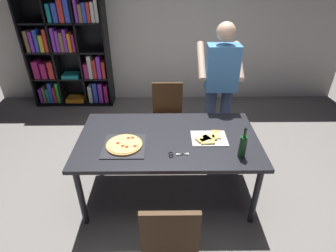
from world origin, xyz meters
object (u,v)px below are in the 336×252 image
object	(u,v)px
pepperoni_pizza_on_tray	(124,145)
chair_near_camera	(170,237)
kitchen_scissors	(175,154)
bookshelf	(69,53)
wine_bottle	(243,146)
person_serving_pizza	(220,85)
chair_far_side	(167,112)
dining_table	(168,143)

from	to	relation	value
pepperoni_pizza_on_tray	chair_near_camera	bearing A→B (deg)	-63.23
pepperoni_pizza_on_tray	kitchen_scissors	distance (m)	0.52
bookshelf	wine_bottle	distance (m)	3.60
chair_near_camera	pepperoni_pizza_on_tray	distance (m)	0.99
chair_near_camera	bookshelf	size ratio (longest dim) A/B	0.46
chair_near_camera	pepperoni_pizza_on_tray	xyz separation A→B (m)	(-0.43, 0.86, 0.25)
chair_near_camera	wine_bottle	size ratio (longest dim) A/B	2.85
person_serving_pizza	wine_bottle	xyz separation A→B (m)	(0.03, -1.11, -0.13)
bookshelf	kitchen_scissors	distance (m)	3.20
chair_far_side	person_serving_pizza	distance (m)	0.84
pepperoni_pizza_on_tray	dining_table	bearing A→B (deg)	19.02
kitchen_scissors	bookshelf	bearing A→B (deg)	123.52
bookshelf	wine_bottle	bearing A→B (deg)	-48.55
pepperoni_pizza_on_tray	wine_bottle	xyz separation A→B (m)	(1.11, -0.17, 0.10)
bookshelf	chair_far_side	bearing A→B (deg)	-38.77
chair_near_camera	wine_bottle	distance (m)	1.03
pepperoni_pizza_on_tray	person_serving_pizza	bearing A→B (deg)	40.81
chair_near_camera	kitchen_scissors	size ratio (longest dim) A/B	4.62
chair_far_side	bookshelf	world-z (taller)	bookshelf
dining_table	person_serving_pizza	xyz separation A→B (m)	(0.65, 0.79, 0.31)
dining_table	wine_bottle	world-z (taller)	wine_bottle
dining_table	wine_bottle	distance (m)	0.77
chair_far_side	wine_bottle	xyz separation A→B (m)	(0.68, -1.33, 0.36)
chair_near_camera	bookshelf	world-z (taller)	bookshelf
chair_far_side	wine_bottle	size ratio (longest dim) A/B	2.85
chair_near_camera	person_serving_pizza	xyz separation A→B (m)	(0.65, 1.79, 0.49)
chair_far_side	kitchen_scissors	bearing A→B (deg)	-87.25
dining_table	person_serving_pizza	bearing A→B (deg)	50.40
kitchen_scissors	person_serving_pizza	bearing A→B (deg)	61.39
pepperoni_pizza_on_tray	bookshelf	bearing A→B (deg)	116.74
chair_far_side	chair_near_camera	bearing A→B (deg)	-90.00
chair_far_side	pepperoni_pizza_on_tray	world-z (taller)	chair_far_side
chair_far_side	bookshelf	distance (m)	2.23
dining_table	wine_bottle	size ratio (longest dim) A/B	5.87
dining_table	person_serving_pizza	size ratio (longest dim) A/B	1.06
wine_bottle	bookshelf	bearing A→B (deg)	131.45
chair_near_camera	pepperoni_pizza_on_tray	world-z (taller)	chair_near_camera
pepperoni_pizza_on_tray	wine_bottle	distance (m)	1.13
dining_table	kitchen_scissors	size ratio (longest dim) A/B	9.53
person_serving_pizza	chair_near_camera	bearing A→B (deg)	-109.94
chair_near_camera	kitchen_scissors	distance (m)	0.76
chair_near_camera	pepperoni_pizza_on_tray	bearing A→B (deg)	116.77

